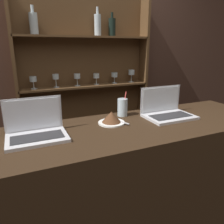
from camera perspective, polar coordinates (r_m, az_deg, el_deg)
The scene contains 7 objects.
bar_counter at distance 1.63m, azimuth 2.59°, elevation -20.85°, with size 2.18×0.62×1.01m.
back_wall at distance 2.42m, azimuth -10.03°, elevation 12.83°, with size 7.00×0.06×2.70m.
back_shelf at distance 2.41m, azimuth -6.84°, elevation 5.64°, with size 1.41×0.18×2.00m.
laptop_near at distance 1.29m, azimuth -19.24°, elevation -4.34°, with size 0.32×0.22×0.21m.
laptop_far at distance 1.63m, azimuth 14.07°, elevation 0.33°, with size 0.34×0.24×0.21m.
cake_plate at distance 1.44m, azimuth -0.13°, elevation -1.59°, with size 0.18×0.18×0.08m.
water_glass at distance 1.60m, azimuth 2.75°, elevation 1.24°, with size 0.07×0.07×0.18m.
Camera 1 is at (-0.59, -0.85, 1.50)m, focal length 35.00 mm.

